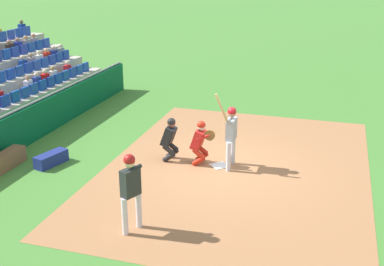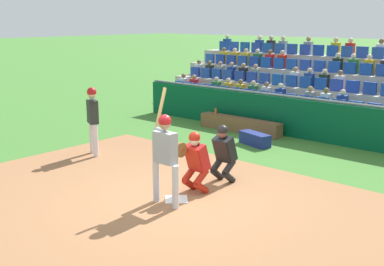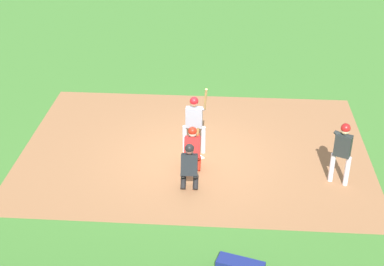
{
  "view_description": "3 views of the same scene",
  "coord_description": "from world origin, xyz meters",
  "px_view_note": "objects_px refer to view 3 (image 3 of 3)",
  "views": [
    {
      "loc": [
        12.24,
        2.9,
        5.56
      ],
      "look_at": [
        0.31,
        -0.72,
        1.03
      ],
      "focal_mm": 45.43,
      "sensor_mm": 36.0,
      "label": 1
    },
    {
      "loc": [
        -6.24,
        6.56,
        3.48
      ],
      "look_at": [
        0.21,
        -0.7,
        1.2
      ],
      "focal_mm": 45.71,
      "sensor_mm": 36.0,
      "label": 2
    },
    {
      "loc": [
        0.91,
        -13.49,
        8.45
      ],
      "look_at": [
        0.0,
        -0.79,
        1.26
      ],
      "focal_mm": 52.47,
      "sensor_mm": 36.0,
      "label": 3
    }
  ],
  "objects_px": {
    "batter_at_plate": "(194,119)",
    "home_plate_umpire": "(189,165)",
    "on_deck_batter": "(343,148)",
    "home_plate_marker": "(194,157)",
    "catcher_crouching": "(193,146)"
  },
  "relations": [
    {
      "from": "home_plate_marker",
      "to": "catcher_crouching",
      "type": "bearing_deg",
      "value": -89.1
    },
    {
      "from": "home_plate_umpire",
      "to": "on_deck_batter",
      "type": "distance_m",
      "value": 3.94
    },
    {
      "from": "home_plate_marker",
      "to": "on_deck_batter",
      "type": "bearing_deg",
      "value": -14.09
    },
    {
      "from": "home_plate_marker",
      "to": "on_deck_batter",
      "type": "distance_m",
      "value": 4.14
    },
    {
      "from": "on_deck_batter",
      "to": "home_plate_umpire",
      "type": "bearing_deg",
      "value": -172.67
    },
    {
      "from": "batter_at_plate",
      "to": "on_deck_batter",
      "type": "distance_m",
      "value": 4.08
    },
    {
      "from": "home_plate_marker",
      "to": "on_deck_batter",
      "type": "xyz_separation_m",
      "value": [
        3.88,
        -0.97,
        1.07
      ]
    },
    {
      "from": "home_plate_marker",
      "to": "batter_at_plate",
      "type": "relative_size",
      "value": 0.2
    },
    {
      "from": "on_deck_batter",
      "to": "batter_at_plate",
      "type": "bearing_deg",
      "value": 161.79
    },
    {
      "from": "batter_at_plate",
      "to": "home_plate_umpire",
      "type": "bearing_deg",
      "value": -90.3
    },
    {
      "from": "batter_at_plate",
      "to": "home_plate_umpire",
      "type": "relative_size",
      "value": 1.69
    },
    {
      "from": "batter_at_plate",
      "to": "catcher_crouching",
      "type": "relative_size",
      "value": 1.68
    },
    {
      "from": "home_plate_marker",
      "to": "batter_at_plate",
      "type": "height_order",
      "value": "batter_at_plate"
    },
    {
      "from": "home_plate_umpire",
      "to": "batter_at_plate",
      "type": "bearing_deg",
      "value": 89.7
    },
    {
      "from": "home_plate_marker",
      "to": "catcher_crouching",
      "type": "xyz_separation_m",
      "value": [
        0.01,
        -0.56,
        0.71
      ]
    }
  ]
}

